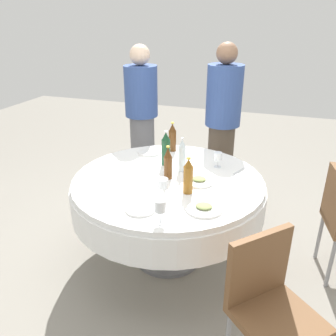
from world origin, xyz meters
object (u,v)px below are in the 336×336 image
(bottle_brown_mid, at_px, (168,163))
(wine_glass_west, at_px, (163,184))
(plate_outer, at_px, (199,180))
(bottle_clear_far, at_px, (182,156))
(bottle_brown_west, at_px, (172,138))
(plate_south, at_px, (149,152))
(bottle_amber_near, at_px, (188,177))
(dining_table, at_px, (168,195))
(wine_glass_front, at_px, (160,207))
(person_mid, at_px, (222,127))
(wine_glass_far, at_px, (218,157))
(person_right, at_px, (142,121))
(plate_rear, at_px, (141,208))
(chair_north, at_px, (269,300))
(bottle_dark_green_right, at_px, (166,149))
(plate_inner, at_px, (204,208))

(bottle_brown_mid, xyz_separation_m, wine_glass_west, (-0.07, 0.31, -0.02))
(plate_outer, bearing_deg, bottle_clear_far, -40.62)
(bottle_brown_west, bearing_deg, plate_south, 31.98)
(bottle_brown_mid, xyz_separation_m, bottle_amber_near, (-0.21, 0.18, 0.00))
(dining_table, relative_size, wine_glass_front, 9.44)
(wine_glass_front, distance_m, person_mid, 1.62)
(wine_glass_far, bearing_deg, bottle_clear_far, 32.30)
(plate_south, bearing_deg, person_right, -61.72)
(bottle_brown_west, height_order, plate_rear, bottle_brown_west)
(bottle_amber_near, relative_size, plate_rear, 1.31)
(wine_glass_front, bearing_deg, bottle_clear_far, -83.07)
(plate_rear, xyz_separation_m, person_right, (0.61, -1.51, 0.10))
(chair_north, bearing_deg, bottle_dark_green_right, -94.40)
(wine_glass_west, xyz_separation_m, person_mid, (-0.16, -1.32, 0.03))
(bottle_dark_green_right, distance_m, bottle_amber_near, 0.52)
(bottle_clear_far, bearing_deg, plate_inner, 119.76)
(person_right, bearing_deg, plate_south, -93.63)
(dining_table, relative_size, bottle_brown_west, 5.50)
(plate_south, bearing_deg, chair_north, 132.80)
(dining_table, relative_size, plate_south, 6.70)
(plate_inner, bearing_deg, person_right, -54.20)
(wine_glass_far, xyz_separation_m, plate_outer, (0.08, 0.32, -0.08))
(dining_table, relative_size, bottle_brown_mid, 5.67)
(wine_glass_front, bearing_deg, bottle_brown_mid, -75.73)
(wine_glass_far, xyz_separation_m, plate_inner, (-0.05, 0.70, -0.08))
(wine_glass_west, height_order, person_mid, person_mid)
(bottle_dark_green_right, relative_size, plate_rear, 1.44)
(dining_table, height_order, bottle_clear_far, bottle_clear_far)
(bottle_brown_west, xyz_separation_m, wine_glass_west, (-0.21, 0.87, -0.02))
(bottle_brown_west, bearing_deg, wine_glass_far, 152.92)
(wine_glass_west, bearing_deg, chair_north, 147.31)
(wine_glass_west, distance_m, chair_north, 0.96)
(wine_glass_far, relative_size, plate_rear, 0.63)
(plate_inner, relative_size, plate_rear, 1.17)
(bottle_amber_near, relative_size, plate_inner, 1.13)
(wine_glass_west, height_order, plate_inner, wine_glass_west)
(bottle_clear_far, distance_m, plate_outer, 0.26)
(bottle_dark_green_right, relative_size, chair_north, 0.34)
(wine_glass_west, relative_size, wine_glass_front, 0.92)
(bottle_amber_near, relative_size, bottle_brown_west, 0.99)
(person_mid, bearing_deg, person_right, -167.77)
(plate_south, relative_size, person_mid, 0.13)
(bottle_dark_green_right, distance_m, plate_south, 0.34)
(bottle_brown_mid, xyz_separation_m, person_mid, (-0.22, -1.01, 0.01))
(plate_rear, bearing_deg, plate_inner, -161.56)
(bottle_amber_near, xyz_separation_m, wine_glass_front, (0.05, 0.43, -0.01))
(bottle_amber_near, relative_size, person_right, 0.17)
(wine_glass_far, bearing_deg, bottle_amber_near, 77.38)
(plate_inner, relative_size, plate_south, 1.07)
(bottle_brown_west, distance_m, plate_rear, 1.08)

